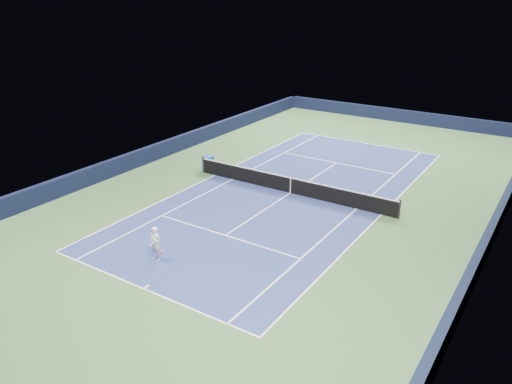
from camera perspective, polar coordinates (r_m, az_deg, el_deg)
The scene contains 19 objects.
ground at distance 29.07m, azimuth 3.95°, elevation -0.12°, with size 40.00×40.00×0.00m, color #34562E.
wall_far at distance 46.48m, azimuth 16.16°, elevation 8.37°, with size 22.00×0.35×1.10m, color black.
wall_right at distance 25.90m, azimuth 25.40°, elevation -3.97°, with size 0.35×40.00×1.10m, color black.
wall_left at distance 35.07m, azimuth -11.68°, elevation 4.40°, with size 0.35×40.00×1.10m, color black.
court_surface at distance 29.07m, azimuth 3.95°, elevation -0.11°, with size 10.97×23.77×0.01m, color navy.
baseline_far at distance 39.32m, azimuth 12.50°, elevation 5.45°, with size 10.97×0.08×0.00m, color white.
baseline_near at distance 20.63m, azimuth -12.73°, elevation -10.73°, with size 10.97×0.08×0.00m, color white.
sideline_doubles_right at distance 27.08m, azimuth 14.13°, elevation -2.51°, with size 0.08×23.77×0.00m, color white.
sideline_doubles_left at distance 31.88m, azimuth -4.68°, elevation 1.95°, with size 0.08×23.77×0.00m, color white.
sideline_singles_right at distance 27.49m, azimuth 11.45°, elevation -1.88°, with size 0.08×23.77×0.00m, color white.
sideline_singles_left at distance 31.11m, azimuth -2.67°, elevation 1.47°, with size 0.08×23.77×0.00m, color white.
service_line_far at distance 34.46m, azimuth 9.18°, elevation 3.31°, with size 8.23×0.08×0.00m, color white.
service_line_near at distance 24.17m, azimuth -3.53°, elevation -4.96°, with size 8.23×0.08×0.00m, color white.
center_service_line at distance 29.06m, azimuth 3.95°, elevation -0.10°, with size 0.08×12.80×0.00m, color white.
center_mark_far at distance 39.19m, azimuth 12.42°, elevation 5.40°, with size 0.08×0.30×0.00m, color white.
center_mark_near at distance 20.72m, azimuth -12.44°, elevation -10.55°, with size 0.08×0.30×0.00m, color white.
tennis_net at distance 28.88m, azimuth 3.98°, elevation 0.81°, with size 12.90×0.10×1.07m.
sponsor_cube at distance 32.60m, azimuth -5.48°, elevation 3.27°, with size 0.67×0.62×0.97m.
tennis_player at distance 22.16m, azimuth -11.43°, elevation -5.82°, with size 0.75×1.24×2.20m.
Camera 1 is at (12.91, -23.57, 11.08)m, focal length 35.00 mm.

